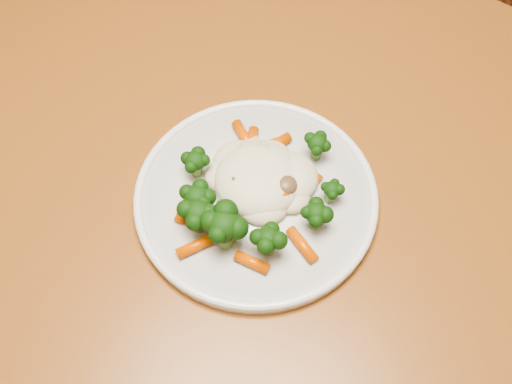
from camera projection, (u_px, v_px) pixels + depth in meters
dining_table at (282, 212)px, 0.82m from camera, size 1.43×1.22×0.75m
plate at (256, 198)px, 0.71m from camera, size 0.27×0.27×0.01m
meal at (249, 194)px, 0.68m from camera, size 0.19×0.19×0.05m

